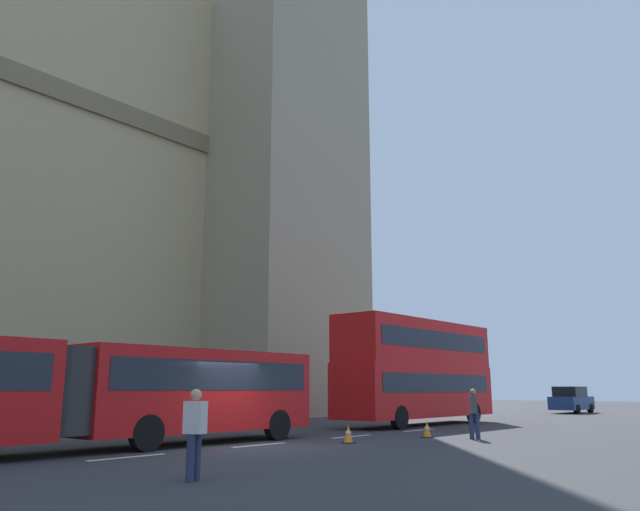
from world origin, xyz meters
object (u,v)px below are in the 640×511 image
traffic_cone_west (348,434)px  pedestrian_near_cones (195,431)px  traffic_cone_middle (427,429)px  articulated_bus (57,387)px  double_decker_bus (417,367)px  sedan_lead (571,400)px  pedestrian_by_kerb (474,412)px

traffic_cone_west → pedestrian_near_cones: pedestrian_near_cones is taller
traffic_cone_west → traffic_cone_middle: (3.69, -0.67, 0.00)m
articulated_bus → traffic_cone_west: (7.93, -3.62, -1.46)m
articulated_bus → double_decker_bus: (18.03, 0.00, 0.96)m
articulated_bus → double_decker_bus: 18.06m
double_decker_bus → traffic_cone_middle: bearing=-146.2°
double_decker_bus → sedan_lead: double_decker_bus is taller
double_decker_bus → pedestrian_near_cones: double_decker_bus is taller
double_decker_bus → pedestrian_near_cones: bearing=-160.5°
traffic_cone_middle → pedestrian_near_cones: 12.41m
sedan_lead → pedestrian_near_cones: (-38.67, -6.30, -0.00)m
traffic_cone_middle → double_decker_bus: bearing=33.8°
pedestrian_by_kerb → traffic_cone_middle: bearing=102.2°
double_decker_bus → pedestrian_by_kerb: double_decker_bus is taller
sedan_lead → pedestrian_by_kerb: 26.75m
sedan_lead → pedestrian_by_kerb: bearing=-167.7°
double_decker_bus → sedan_lead: 20.16m
pedestrian_near_cones → double_decker_bus: bearing=19.5°
double_decker_bus → traffic_cone_west: bearing=-160.3°
double_decker_bus → traffic_cone_middle: size_ratio=18.22×
double_decker_bus → pedestrian_by_kerb: (-6.06, -5.97, -1.80)m
pedestrian_by_kerb → pedestrian_near_cones: bearing=-177.2°
traffic_cone_west → pedestrian_near_cones: size_ratio=0.34×
pedestrian_near_cones → pedestrian_by_kerb: size_ratio=1.00×
traffic_cone_middle → pedestrian_near_cones: (-12.18, -2.28, 0.63)m
traffic_cone_middle → articulated_bus: bearing=159.7°
sedan_lead → double_decker_bus: bearing=179.2°
traffic_cone_middle → pedestrian_by_kerb: (0.36, -1.67, 0.63)m
double_decker_bus → pedestrian_by_kerb: bearing=-135.4°
double_decker_bus → traffic_cone_middle: 8.10m
pedestrian_by_kerb → traffic_cone_west: bearing=150.0°
pedestrian_near_cones → pedestrian_by_kerb: (12.54, 0.61, 0.00)m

